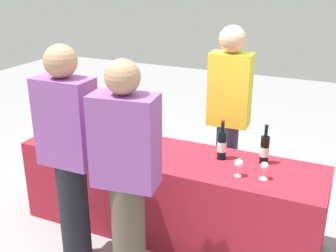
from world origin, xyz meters
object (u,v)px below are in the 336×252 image
at_px(wine_glass_2, 265,167).
at_px(wine_bottle_1, 117,125).
at_px(wine_bottle_4, 265,150).
at_px(guest_1, 126,174).
at_px(guest_0, 69,152).
at_px(wine_bottle_3, 222,145).
at_px(wine_bottle_2, 134,129).
at_px(wine_glass_1, 239,164).
at_px(wine_glass_0, 89,135).
at_px(server_pouring, 229,113).
at_px(menu_board, 110,131).
at_px(ice_bucket, 92,131).
at_px(wine_bottle_0, 81,121).

bearing_deg(wine_glass_2, wine_bottle_1, 170.49).
xyz_separation_m(wine_bottle_4, guest_1, (-0.73, -0.89, 0.05)).
bearing_deg(guest_0, wine_bottle_3, 39.38).
bearing_deg(wine_bottle_3, wine_bottle_2, 176.49).
height_order(wine_bottle_4, wine_glass_2, wine_bottle_4).
bearing_deg(wine_glass_1, guest_0, -154.93).
bearing_deg(guest_1, wine_glass_0, 132.52).
distance_m(wine_bottle_4, server_pouring, 0.60).
bearing_deg(menu_board, ice_bucket, -56.36).
relative_size(wine_bottle_4, wine_glass_1, 2.33).
xyz_separation_m(wine_bottle_1, server_pouring, (0.89, 0.44, 0.11)).
height_order(wine_bottle_3, server_pouring, server_pouring).
height_order(wine_bottle_2, guest_1, guest_1).
bearing_deg(wine_glass_1, server_pouring, 113.01).
bearing_deg(guest_0, wine_bottle_2, 84.02).
xyz_separation_m(wine_bottle_1, wine_glass_1, (1.19, -0.26, -0.02)).
bearing_deg(wine_glass_2, guest_1, -141.49).
height_order(wine_bottle_0, guest_0, guest_0).
xyz_separation_m(wine_bottle_0, wine_glass_0, (0.25, -0.23, -0.02)).
relative_size(wine_bottle_1, wine_bottle_2, 1.14).
distance_m(wine_bottle_0, server_pouring, 1.36).
xyz_separation_m(guest_0, guest_1, (0.52, -0.07, -0.03)).
relative_size(wine_glass_0, server_pouring, 0.08).
height_order(wine_bottle_2, wine_glass_1, wine_bottle_2).
bearing_deg(wine_bottle_2, wine_bottle_1, -170.35).
bearing_deg(wine_glass_2, wine_bottle_0, 173.73).
bearing_deg(ice_bucket, wine_glass_2, -3.37).
relative_size(wine_bottle_1, wine_glass_1, 2.44).
distance_m(server_pouring, guest_0, 1.48).
bearing_deg(wine_glass_0, wine_bottle_0, 137.13).
relative_size(wine_bottle_4, menu_board, 0.37).
height_order(wine_bottle_3, wine_bottle_4, wine_bottle_3).
relative_size(wine_glass_0, guest_0, 0.08).
height_order(ice_bucket, server_pouring, server_pouring).
bearing_deg(wine_bottle_0, ice_bucket, -27.87).
bearing_deg(menu_board, wine_glass_0, -56.37).
xyz_separation_m(wine_bottle_1, wine_bottle_2, (0.15, 0.03, -0.02)).
xyz_separation_m(wine_bottle_2, ice_bucket, (-0.33, -0.16, -0.02)).
bearing_deg(guest_0, wine_glass_1, 24.60).
height_order(wine_bottle_2, wine_bottle_3, wine_bottle_3).
bearing_deg(wine_glass_1, wine_glass_2, 10.42).
relative_size(wine_bottle_3, guest_0, 0.19).
distance_m(wine_bottle_1, wine_bottle_4, 1.32).
relative_size(wine_glass_2, ice_bucket, 0.66).
bearing_deg(wine_bottle_3, wine_bottle_1, 178.51).
bearing_deg(wine_bottle_4, menu_board, 159.02).
distance_m(guest_1, menu_board, 2.05).
bearing_deg(wine_bottle_2, menu_board, 134.95).
xyz_separation_m(wine_bottle_0, ice_bucket, (0.19, -0.10, -0.03)).
bearing_deg(menu_board, wine_bottle_2, -35.53).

